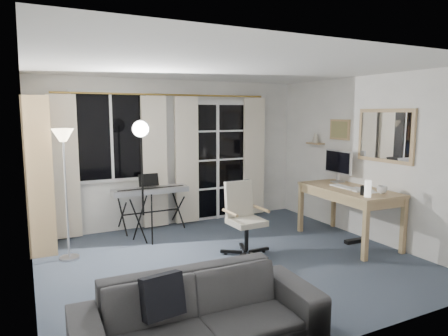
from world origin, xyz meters
The scene contains 17 objects.
floor centered at (0.00, 0.00, -0.01)m, with size 4.50×4.00×0.02m, color #333B4B.
window centered at (-1.05, 1.97, 1.50)m, with size 1.20×0.08×1.40m.
french_door centered at (0.75, 1.97, 1.03)m, with size 1.32×0.09×2.11m.
curtains centered at (-0.14, 1.88, 1.09)m, with size 3.60×0.07×2.13m.
bookshelf centered at (-2.13, 1.68, 0.99)m, with size 0.37×0.98×2.08m.
torchiere_lamp centered at (-1.82, 1.02, 1.34)m, with size 0.34×0.34×1.67m.
keyboard_piano centered at (-0.53, 1.70, 0.65)m, with size 1.18×0.58×0.85m.
studio_light centered at (-0.80, 1.17, 1.45)m, with size 0.39×0.40×1.80m.
office_chair centered at (0.27, 0.21, 0.57)m, with size 0.64×0.67×0.97m.
desk centered at (1.88, -0.06, 0.70)m, with size 0.80×1.51×0.79m.
monitor centered at (2.08, 0.39, 1.09)m, with size 0.20×0.57×0.50m.
desk_clutter centered at (1.81, -0.29, 0.62)m, with size 0.49×0.90×1.01m.
mug centered at (1.98, -0.56, 0.86)m, with size 0.13×0.10×0.13m, color silver.
wall_mirror centered at (2.22, -0.35, 1.55)m, with size 0.04×0.94×0.74m.
framed_print centered at (2.23, 0.55, 1.60)m, with size 0.03×0.42×0.32m.
wall_shelf centered at (2.16, 1.05, 1.41)m, with size 0.16×0.30×0.18m.
sofa centered at (-1.09, -1.55, 0.38)m, with size 1.98×0.64×0.77m.
Camera 1 is at (-2.26, -4.28, 1.86)m, focal length 32.00 mm.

